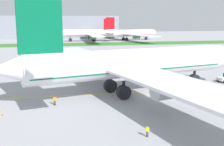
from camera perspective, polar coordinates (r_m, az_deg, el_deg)
ground_plane at (r=58.84m, az=8.28°, el=-4.45°), size 600.00×600.00×0.00m
apron_taxi_line at (r=61.79m, az=7.28°, el=-3.69°), size 280.00×0.36×0.01m
grass_median_strip at (r=179.56m, az=-5.07°, el=5.71°), size 320.00×24.00×0.10m
airliner_foreground at (r=58.24m, az=3.36°, el=1.80°), size 52.45×83.59×18.46m
ground_crew_wingwalker_port at (r=38.43m, az=6.99°, el=-11.17°), size 0.53×0.35×1.57m
ground_crew_marshaller_front at (r=52.50m, az=-11.30°, el=-5.19°), size 0.60×0.35×1.75m
traffic_cone_starboard_wing at (r=49.64m, az=-20.92°, el=-7.56°), size 0.36×0.36×0.58m
service_truck_baggage_loader at (r=99.32m, az=-5.41°, el=2.60°), size 4.45×2.63×2.64m
parked_airliner_far_centre at (r=202.45m, az=-4.32°, el=7.85°), size 43.89×67.99×16.56m
parked_airliner_far_right at (r=210.68m, az=3.18°, el=7.88°), size 46.42×74.46×15.60m
terminal_building at (r=242.01m, az=-10.42°, el=8.95°), size 95.79×20.00×18.00m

